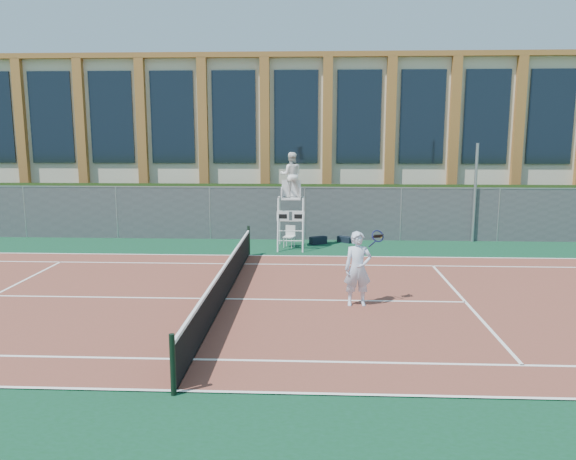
{
  "coord_description": "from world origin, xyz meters",
  "views": [
    {
      "loc": [
        2.36,
        -14.47,
        4.41
      ],
      "look_at": [
        1.56,
        3.0,
        1.41
      ],
      "focal_mm": 35.0,
      "sensor_mm": 36.0,
      "label": 1
    }
  ],
  "objects_px": {
    "plastic_chair": "(290,234)",
    "tennis_player": "(358,269)",
    "steel_pole": "(475,193)",
    "umpire_chair": "(291,178)"
  },
  "relations": [
    {
      "from": "steel_pole",
      "to": "umpire_chair",
      "type": "relative_size",
      "value": 1.07
    },
    {
      "from": "umpire_chair",
      "to": "tennis_player",
      "type": "bearing_deg",
      "value": -74.82
    },
    {
      "from": "tennis_player",
      "to": "plastic_chair",
      "type": "bearing_deg",
      "value": 105.23
    },
    {
      "from": "plastic_chair",
      "to": "tennis_player",
      "type": "distance_m",
      "value": 7.93
    },
    {
      "from": "plastic_chair",
      "to": "tennis_player",
      "type": "bearing_deg",
      "value": -74.77
    },
    {
      "from": "steel_pole",
      "to": "plastic_chair",
      "type": "distance_m",
      "value": 7.81
    },
    {
      "from": "steel_pole",
      "to": "umpire_chair",
      "type": "xyz_separation_m",
      "value": [
        -7.46,
        -1.65,
        0.73
      ]
    },
    {
      "from": "plastic_chair",
      "to": "tennis_player",
      "type": "xyz_separation_m",
      "value": [
        2.08,
        -7.64,
        0.5
      ]
    },
    {
      "from": "steel_pole",
      "to": "umpire_chair",
      "type": "distance_m",
      "value": 7.68
    },
    {
      "from": "umpire_chair",
      "to": "plastic_chair",
      "type": "distance_m",
      "value": 2.26
    }
  ]
}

